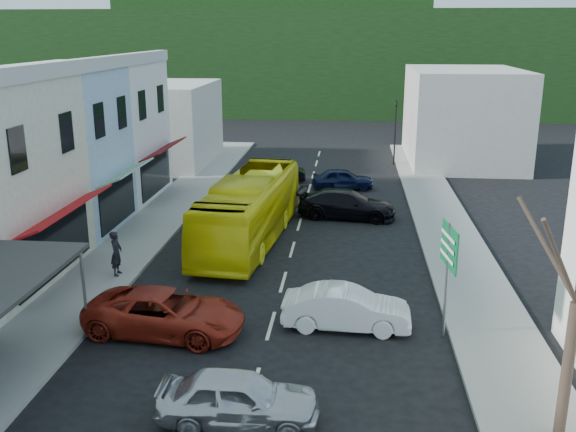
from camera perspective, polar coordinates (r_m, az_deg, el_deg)
The scene contains 17 objects.
ground at distance 22.43m, azimuth -1.53°, elevation -9.71°, with size 120.00×120.00×0.00m, color black.
sidewalk_left at distance 33.12m, azimuth -12.33°, elevation -1.24°, with size 3.00×52.00×0.15m, color gray.
sidewalk_right at distance 31.93m, azimuth 14.26°, elevation -2.03°, with size 3.00×52.00×0.15m, color gray.
distant_block_left at distance 49.68m, azimuth -11.58°, elevation 8.04°, with size 8.00×10.00×6.00m, color #B7B2A8.
distant_block_right at distance 51.10m, azimuth 15.27°, elevation 8.59°, with size 8.00×12.00×7.00m, color #B7B2A8.
hillside at distance 85.25m, azimuth 3.03°, elevation 14.15°, with size 80.00×26.00×14.00m.
bus at distance 30.54m, azimuth -3.42°, elevation 0.52°, with size 2.50×11.60×3.10m, color yellow.
car_silver at distance 17.18m, azimuth -4.44°, elevation -15.85°, with size 1.80×4.40×1.40m, color silver.
car_white at distance 22.08m, azimuth 5.21°, elevation -8.21°, with size 1.80×4.40×1.40m, color white.
car_red at distance 22.01m, azimuth -10.83°, elevation -8.53°, with size 1.90×4.60×1.40m, color maroon.
car_black_near at distance 34.71m, azimuth 5.25°, elevation 0.96°, with size 1.84×4.50×1.40m, color black.
car_navy_mid at distance 41.04m, azimuth 4.89°, elevation 3.36°, with size 1.80×4.40×1.40m, color black.
car_black_far at distance 43.00m, azimuth -1.20°, elevation 4.01°, with size 1.80×4.40×1.40m, color black.
pedestrian_left at distance 27.03m, azimuth -15.00°, elevation -3.37°, with size 0.60×0.40×1.70m, color black.
direction_sign at distance 21.52m, azimuth 13.94°, elevation -5.64°, with size 0.42×1.79×3.94m, color #0C5F32, non-canonical shape.
street_tree at distance 16.42m, azimuth 24.26°, elevation -7.03°, with size 2.82×2.82×7.46m, color #34261E, non-canonical shape.
traffic_signal at distance 48.74m, azimuth 9.50°, elevation 7.32°, with size 0.63×1.04×4.87m, color black, non-canonical shape.
Camera 1 is at (2.57, -20.00, 9.82)m, focal length 40.00 mm.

